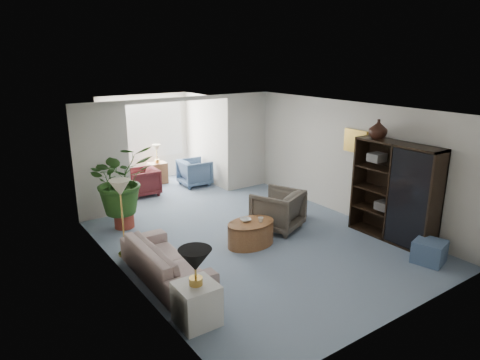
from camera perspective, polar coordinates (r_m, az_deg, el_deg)
floor at (r=8.21m, az=2.43°, el=-8.36°), size 6.00×6.00×0.00m
sunroom_floor at (r=11.52m, az=-10.03°, el=-1.22°), size 2.60×2.60×0.00m
back_pier_left at (r=9.55m, az=-17.90°, el=2.35°), size 1.20×0.12×2.50m
back_pier_right at (r=11.21m, az=0.93°, el=5.15°), size 1.20×0.12×2.50m
back_header at (r=10.05m, az=-8.00°, el=10.61°), size 2.60×0.12×0.10m
window_pane at (r=12.16m, az=-12.54°, el=6.37°), size 2.20×0.02×1.50m
window_blinds at (r=12.13m, az=-12.49°, el=6.35°), size 2.20×0.02×1.50m
framed_picture at (r=9.27m, az=15.18°, el=5.02°), size 0.04×0.50×0.40m
sofa at (r=7.02m, az=-9.85°, el=-10.49°), size 0.81×2.02×0.59m
end_table at (r=5.89m, az=-5.79°, el=-16.07°), size 0.53×0.53×0.57m
table_lamp at (r=5.57m, az=-5.98°, el=-10.54°), size 0.44×0.44×0.30m
floor_lamp at (r=7.57m, az=-15.69°, el=-1.03°), size 0.36×0.36×0.28m
coffee_table at (r=8.05m, az=1.45°, el=-7.12°), size 1.18×1.18×0.45m
coffee_bowl at (r=8.00m, az=0.74°, el=-5.33°), size 0.25×0.25×0.05m
coffee_cup at (r=7.96m, az=2.76°, el=-5.31°), size 0.12×0.12×0.09m
wingback_chair at (r=8.72m, az=5.02°, el=-3.99°), size 1.15×1.17×0.82m
side_table_dark at (r=9.41m, az=7.11°, el=-3.33°), size 0.49×0.40×0.56m
entertainment_cabinet at (r=8.57m, az=19.88°, el=-1.52°), size 0.45×1.70×1.89m
cabinet_urn at (r=8.60m, az=17.91°, el=6.48°), size 0.35×0.35×0.37m
ottoman at (r=8.10m, az=23.88°, el=-8.70°), size 0.59×0.59×0.39m
plant_pot at (r=9.17m, az=-15.15°, el=-5.13°), size 0.40×0.40×0.32m
house_plant at (r=8.90m, az=-15.56°, el=0.09°), size 1.28×1.11×1.42m
sunroom_chair_blue at (r=11.68m, az=-6.03°, el=1.01°), size 0.82×0.80×0.71m
sunroom_chair_maroon at (r=11.07m, az=-12.82°, el=-0.26°), size 0.79×0.77×0.68m
sunroom_table at (r=12.03m, az=-10.89°, el=0.93°), size 0.49×0.39×0.58m
shelf_clutter at (r=8.44m, az=20.26°, el=-0.79°), size 0.30×1.12×1.06m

